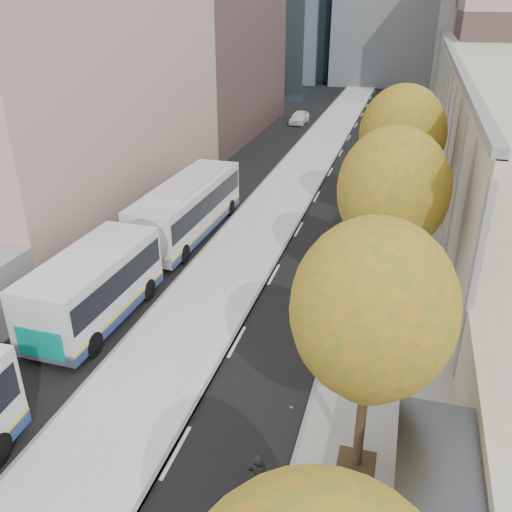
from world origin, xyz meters
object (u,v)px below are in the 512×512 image
(cyclist, at_px, (258,492))
(distant_car, at_px, (299,117))
(bus_shelter, at_px, (444,480))
(bus_far, at_px, (155,235))

(cyclist, height_order, distant_car, cyclist)
(bus_shelter, xyz_separation_m, cyclist, (-4.40, -0.29, -1.44))
(cyclist, bearing_deg, distant_car, 100.50)
(bus_far, relative_size, cyclist, 9.00)
(bus_shelter, xyz_separation_m, bus_far, (-13.31, 12.47, -0.54))
(cyclist, bearing_deg, bus_shelter, 3.72)
(bus_shelter, height_order, cyclist, bus_shelter)
(bus_far, relative_size, distant_car, 4.65)
(cyclist, bearing_deg, bus_far, 124.93)
(bus_far, bearing_deg, distant_car, 91.36)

